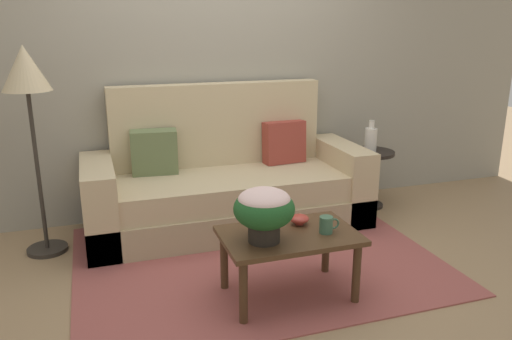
# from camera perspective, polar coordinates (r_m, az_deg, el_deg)

# --- Properties ---
(ground_plane) EXTENTS (14.00, 14.00, 0.00)m
(ground_plane) POSITION_cam_1_polar(r_m,az_deg,el_deg) (3.72, -0.01, -9.96)
(ground_plane) COLOR #997A56
(wall_back) EXTENTS (6.40, 0.12, 2.91)m
(wall_back) POSITION_cam_1_polar(r_m,az_deg,el_deg) (4.45, -4.88, 13.79)
(wall_back) COLOR gray
(wall_back) RESTS_ON ground
(area_rug) EXTENTS (2.51, 1.94, 0.01)m
(area_rug) POSITION_cam_1_polar(r_m,az_deg,el_deg) (3.71, 0.01, -9.92)
(area_rug) COLOR #994C47
(area_rug) RESTS_ON ground
(couch) EXTENTS (2.26, 0.85, 1.15)m
(couch) POSITION_cam_1_polar(r_m,az_deg,el_deg) (4.21, -3.30, -1.84)
(couch) COLOR tan
(couch) RESTS_ON ground
(coffee_table) EXTENTS (0.82, 0.52, 0.42)m
(coffee_table) POSITION_cam_1_polar(r_m,az_deg,el_deg) (3.11, 3.73, -8.18)
(coffee_table) COLOR #442D1B
(coffee_table) RESTS_ON ground
(side_table) EXTENTS (0.41, 0.41, 0.53)m
(side_table) POSITION_cam_1_polar(r_m,az_deg,el_deg) (4.73, 12.73, 0.18)
(side_table) COLOR black
(side_table) RESTS_ON ground
(floor_lamp) EXTENTS (0.33, 0.33, 1.50)m
(floor_lamp) POSITION_cam_1_polar(r_m,az_deg,el_deg) (3.82, -24.30, 8.70)
(floor_lamp) COLOR #2D2823
(floor_lamp) RESTS_ON ground
(potted_plant) EXTENTS (0.35, 0.35, 0.32)m
(potted_plant) POSITION_cam_1_polar(r_m,az_deg,el_deg) (2.90, 0.92, -4.36)
(potted_plant) COLOR black
(potted_plant) RESTS_ON coffee_table
(coffee_mug) EXTENTS (0.13, 0.08, 0.10)m
(coffee_mug) POSITION_cam_1_polar(r_m,az_deg,el_deg) (3.10, 7.93, -6.09)
(coffee_mug) COLOR #3D664C
(coffee_mug) RESTS_ON coffee_table
(snack_bowl) EXTENTS (0.12, 0.12, 0.06)m
(snack_bowl) POSITION_cam_1_polar(r_m,az_deg,el_deg) (3.21, 4.89, -5.50)
(snack_bowl) COLOR #B2382D
(snack_bowl) RESTS_ON coffee_table
(table_vase) EXTENTS (0.11, 0.11, 0.28)m
(table_vase) POSITION_cam_1_polar(r_m,az_deg,el_deg) (4.66, 12.75, 3.44)
(table_vase) COLOR silver
(table_vase) RESTS_ON side_table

